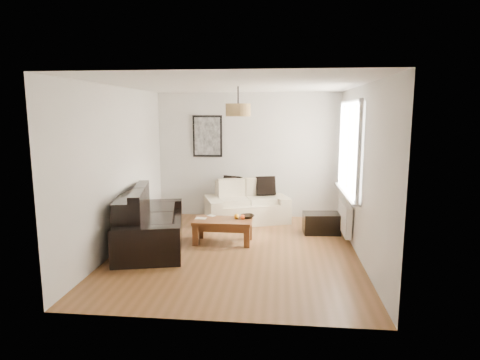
# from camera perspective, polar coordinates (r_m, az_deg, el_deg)

# --- Properties ---
(floor) EXTENTS (4.50, 4.50, 0.00)m
(floor) POSITION_cam_1_polar(r_m,az_deg,el_deg) (6.62, -0.53, -9.86)
(floor) COLOR brown
(floor) RESTS_ON ground
(ceiling) EXTENTS (3.80, 4.50, 0.00)m
(ceiling) POSITION_cam_1_polar(r_m,az_deg,el_deg) (6.26, -0.57, 13.20)
(ceiling) COLOR white
(ceiling) RESTS_ON floor
(wall_back) EXTENTS (3.80, 0.04, 2.60)m
(wall_back) POSITION_cam_1_polar(r_m,az_deg,el_deg) (8.54, 1.12, 3.47)
(wall_back) COLOR silver
(wall_back) RESTS_ON floor
(wall_front) EXTENTS (3.80, 0.04, 2.60)m
(wall_front) POSITION_cam_1_polar(r_m,az_deg,el_deg) (4.12, -4.00, -3.06)
(wall_front) COLOR silver
(wall_front) RESTS_ON floor
(wall_left) EXTENTS (0.04, 4.50, 2.60)m
(wall_left) POSITION_cam_1_polar(r_m,az_deg,el_deg) (6.79, -16.71, 1.52)
(wall_left) COLOR silver
(wall_left) RESTS_ON floor
(wall_right) EXTENTS (0.04, 4.50, 2.60)m
(wall_right) POSITION_cam_1_polar(r_m,az_deg,el_deg) (6.39, 16.64, 1.05)
(wall_right) COLOR silver
(wall_right) RESTS_ON floor
(window_bay) EXTENTS (0.14, 1.90, 1.60)m
(window_bay) POSITION_cam_1_polar(r_m,az_deg,el_deg) (7.13, 15.25, 4.38)
(window_bay) COLOR white
(window_bay) RESTS_ON wall_right
(radiator) EXTENTS (0.10, 0.90, 0.52)m
(radiator) POSITION_cam_1_polar(r_m,az_deg,el_deg) (7.33, 14.53, -5.15)
(radiator) COLOR white
(radiator) RESTS_ON wall_right
(poster) EXTENTS (0.62, 0.04, 0.87)m
(poster) POSITION_cam_1_polar(r_m,az_deg,el_deg) (8.59, -4.59, 6.15)
(poster) COLOR black
(poster) RESTS_ON wall_back
(pendant_shade) EXTENTS (0.40, 0.40, 0.20)m
(pendant_shade) POSITION_cam_1_polar(r_m,az_deg,el_deg) (6.55, -0.27, 9.80)
(pendant_shade) COLOR tan
(pendant_shade) RESTS_ON ceiling
(loveseat_cream) EXTENTS (1.81, 1.36, 0.80)m
(loveseat_cream) POSITION_cam_1_polar(r_m,az_deg,el_deg) (8.22, 0.96, -3.13)
(loveseat_cream) COLOR beige
(loveseat_cream) RESTS_ON floor
(sofa_leather) EXTENTS (1.43, 2.22, 0.88)m
(sofa_leather) POSITION_cam_1_polar(r_m,az_deg,el_deg) (6.88, -12.42, -5.50)
(sofa_leather) COLOR black
(sofa_leather) RESTS_ON floor
(coffee_table) EXTENTS (0.99, 0.55, 0.40)m
(coffee_table) POSITION_cam_1_polar(r_m,az_deg,el_deg) (6.96, -2.39, -7.17)
(coffee_table) COLOR brown
(coffee_table) RESTS_ON floor
(ottoman) EXTENTS (0.68, 0.47, 0.37)m
(ottoman) POSITION_cam_1_polar(r_m,az_deg,el_deg) (7.63, 11.36, -5.96)
(ottoman) COLOR black
(ottoman) RESTS_ON floor
(cushion_left) EXTENTS (0.40, 0.26, 0.39)m
(cushion_left) POSITION_cam_1_polar(r_m,az_deg,el_deg) (8.38, -1.12, -0.76)
(cushion_left) COLOR black
(cushion_left) RESTS_ON loveseat_cream
(cushion_right) EXTENTS (0.41, 0.21, 0.39)m
(cushion_right) POSITION_cam_1_polar(r_m,az_deg,el_deg) (8.33, 3.64, -0.84)
(cushion_right) COLOR black
(cushion_right) RESTS_ON loveseat_cream
(fruit_bowl) EXTENTS (0.30, 0.30, 0.06)m
(fruit_bowl) POSITION_cam_1_polar(r_m,az_deg,el_deg) (7.00, 1.05, -5.12)
(fruit_bowl) COLOR black
(fruit_bowl) RESTS_ON coffee_table
(orange_a) EXTENTS (0.09, 0.09, 0.08)m
(orange_a) POSITION_cam_1_polar(r_m,az_deg,el_deg) (6.90, 0.32, -5.23)
(orange_a) COLOR #FF5815
(orange_a) RESTS_ON fruit_bowl
(orange_b) EXTENTS (0.08, 0.08, 0.08)m
(orange_b) POSITION_cam_1_polar(r_m,az_deg,el_deg) (6.90, 0.36, -5.23)
(orange_b) COLOR #EF4C14
(orange_b) RESTS_ON fruit_bowl
(orange_c) EXTENTS (0.11, 0.11, 0.09)m
(orange_c) POSITION_cam_1_polar(r_m,az_deg,el_deg) (6.95, -0.50, -5.13)
(orange_c) COLOR #FEA115
(orange_c) RESTS_ON fruit_bowl
(papers) EXTENTS (0.19, 0.14, 0.01)m
(papers) POSITION_cam_1_polar(r_m,az_deg,el_deg) (7.00, -5.50, -5.38)
(papers) COLOR silver
(papers) RESTS_ON coffee_table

